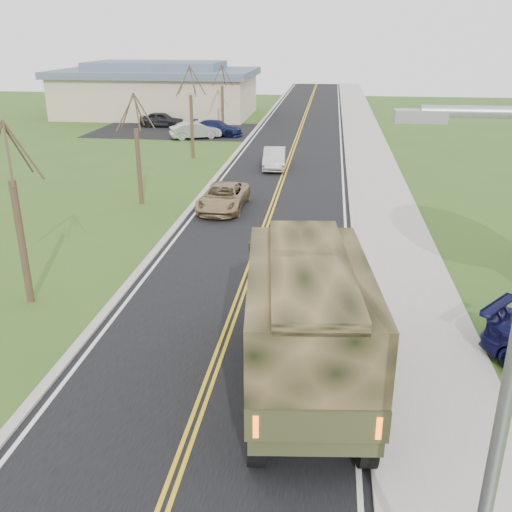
# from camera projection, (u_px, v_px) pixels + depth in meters

# --- Properties ---
(road) EXTENTS (8.00, 120.00, 0.01)m
(road) POSITION_uv_depth(u_px,v_px,m) (295.00, 145.00, 46.23)
(road) COLOR black
(road) RESTS_ON ground
(curb_right) EXTENTS (0.30, 120.00, 0.12)m
(curb_right) POSITION_uv_depth(u_px,v_px,m) (346.00, 146.00, 45.72)
(curb_right) COLOR #9E998E
(curb_right) RESTS_ON ground
(sidewalk_right) EXTENTS (3.20, 120.00, 0.10)m
(sidewalk_right) POSITION_uv_depth(u_px,v_px,m) (368.00, 146.00, 45.51)
(sidewalk_right) COLOR #9E998E
(sidewalk_right) RESTS_ON ground
(curb_left) EXTENTS (0.30, 120.00, 0.10)m
(curb_left) POSITION_uv_depth(u_px,v_px,m) (244.00, 143.00, 46.71)
(curb_left) COLOR #9E998E
(curb_left) RESTS_ON ground
(street_light) EXTENTS (1.65, 0.22, 8.00)m
(street_light) POSITION_uv_depth(u_px,v_px,m) (496.00, 408.00, 6.64)
(street_light) COLOR gray
(street_light) RESTS_ON ground
(bare_tree_a) EXTENTS (1.93, 2.26, 6.08)m
(bare_tree_a) POSITION_uv_depth(u_px,v_px,m) (19.00, 228.00, 18.42)
(bare_tree_a) COLOR #38281C
(bare_tree_a) RESTS_ON ground
(bare_tree_b) EXTENTS (1.83, 2.14, 5.73)m
(bare_tree_b) POSITION_uv_depth(u_px,v_px,m) (138.00, 158.00, 29.55)
(bare_tree_b) COLOR #38281C
(bare_tree_b) RESTS_ON ground
(bare_tree_c) EXTENTS (2.04, 2.39, 6.42)m
(bare_tree_c) POSITION_uv_depth(u_px,v_px,m) (192.00, 119.00, 40.52)
(bare_tree_c) COLOR #38281C
(bare_tree_c) RESTS_ON ground
(bare_tree_d) EXTENTS (1.88, 2.20, 5.91)m
(bare_tree_d) POSITION_uv_depth(u_px,v_px,m) (222.00, 103.00, 51.68)
(bare_tree_d) COLOR #38281C
(bare_tree_d) RESTS_ON ground
(commercial_building) EXTENTS (25.50, 21.50, 5.65)m
(commercial_building) POSITION_uv_depth(u_px,v_px,m) (158.00, 90.00, 61.91)
(commercial_building) COLOR tan
(commercial_building) RESTS_ON ground
(military_truck) EXTENTS (3.49, 7.93, 3.83)m
(military_truck) POSITION_uv_depth(u_px,v_px,m) (306.00, 313.00, 13.76)
(military_truck) COLOR black
(military_truck) RESTS_ON ground
(suv_champagne) EXTENTS (2.27, 4.70, 1.29)m
(suv_champagne) POSITION_uv_depth(u_px,v_px,m) (223.00, 197.00, 29.24)
(suv_champagne) COLOR #977D55
(suv_champagne) RESTS_ON ground
(sedan_silver) EXTENTS (1.69, 4.18, 1.35)m
(sedan_silver) POSITION_uv_depth(u_px,v_px,m) (274.00, 158.00, 38.09)
(sedan_silver) COLOR silver
(sedan_silver) RESTS_ON ground
(lot_car_dark) EXTENTS (4.20, 1.70, 1.43)m
(lot_car_dark) POSITION_uv_depth(u_px,v_px,m) (162.00, 119.00, 54.92)
(lot_car_dark) COLOR black
(lot_car_dark) RESTS_ON ground
(lot_car_silver) EXTENTS (4.55, 3.17, 1.42)m
(lot_car_silver) POSITION_uv_depth(u_px,v_px,m) (195.00, 130.00, 48.86)
(lot_car_silver) COLOR #ACACB1
(lot_car_silver) RESTS_ON ground
(lot_car_navy) EXTENTS (4.90, 2.57, 1.36)m
(lot_car_navy) POSITION_uv_depth(u_px,v_px,m) (216.00, 128.00, 50.16)
(lot_car_navy) COLOR #0F1537
(lot_car_navy) RESTS_ON ground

